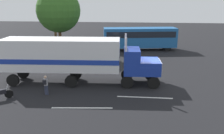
% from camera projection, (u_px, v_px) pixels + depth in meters
% --- Properties ---
extents(ground_plane, '(120.00, 120.00, 0.00)m').
position_uv_depth(ground_plane, '(149.00, 83.00, 21.53)').
color(ground_plane, black).
extents(lane_stripe_near, '(4.40, 0.19, 0.01)m').
position_uv_depth(lane_stripe_near, '(145.00, 97.00, 18.23)').
color(lane_stripe_near, silver).
rests_on(lane_stripe_near, ground_plane).
extents(lane_stripe_mid, '(4.40, 0.56, 0.01)m').
position_uv_depth(lane_stripe_mid, '(82.00, 108.00, 16.45)').
color(lane_stripe_mid, silver).
rests_on(lane_stripe_mid, ground_plane).
extents(semi_truck, '(14.29, 3.63, 4.50)m').
position_uv_depth(semi_truck, '(74.00, 57.00, 20.73)').
color(semi_truck, '#193399').
rests_on(semi_truck, ground_plane).
extents(person_bystander, '(0.34, 0.46, 1.63)m').
position_uv_depth(person_bystander, '(46.00, 84.00, 18.53)').
color(person_bystander, '#2D3347').
rests_on(person_bystander, ground_plane).
extents(parked_bus, '(11.27, 4.31, 3.40)m').
position_uv_depth(parked_bus, '(140.00, 37.00, 35.00)').
color(parked_bus, '#1E5999').
rests_on(parked_bus, ground_plane).
extents(tree_left, '(6.27, 6.27, 9.15)m').
position_uv_depth(tree_left, '(58.00, 11.00, 32.76)').
color(tree_left, brown).
rests_on(tree_left, ground_plane).
extents(tree_center, '(5.24, 5.24, 9.17)m').
position_uv_depth(tree_center, '(54.00, 5.00, 40.61)').
color(tree_center, brown).
rests_on(tree_center, ground_plane).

